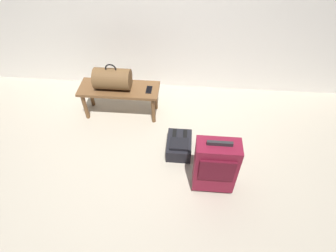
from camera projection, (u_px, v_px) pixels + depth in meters
name	position (u px, v px, depth m)	size (l,w,h in m)	color
ground_plane	(134.00, 168.00, 3.04)	(6.60, 6.60, 0.00)	#B2A893
bench	(119.00, 92.00, 3.42)	(1.00, 0.36, 0.42)	brown
duffel_bag_brown	(112.00, 79.00, 3.28)	(0.44, 0.26, 0.34)	brown
cell_phone	(149.00, 90.00, 3.34)	(0.07, 0.14, 0.01)	black
suitcase_upright_burgundy	(215.00, 166.00, 2.62)	(0.41, 0.23, 0.71)	maroon
backpack_dark	(179.00, 145.00, 3.15)	(0.28, 0.38, 0.21)	black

